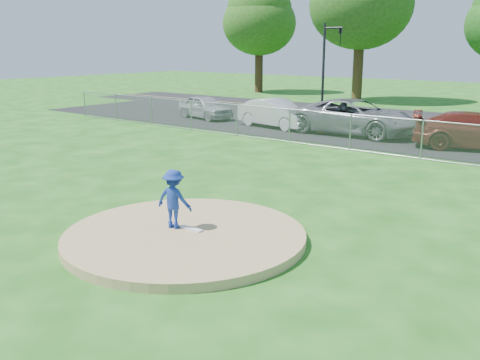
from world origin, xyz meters
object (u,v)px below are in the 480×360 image
object	(u,v)px
traffic_signal_left	(327,60)
parked_car_silver	(205,107)
pitcher	(174,199)
parked_car_gray	(354,117)
parked_car_white	(276,113)
tree_far_left	(259,14)
traffic_cone	(321,125)
parked_car_darkred	(479,131)

from	to	relation	value
traffic_signal_left	parked_car_silver	size ratio (longest dim) A/B	1.40
traffic_signal_left	pitcher	xyz separation A→B (m)	(8.37, -21.92, -2.49)
parked_car_gray	parked_car_white	bearing A→B (deg)	94.87
tree_far_left	parked_car_gray	bearing A→B (deg)	-43.23
tree_far_left	pitcher	size ratio (longest dim) A/B	7.93
parked_car_gray	parked_car_silver	bearing A→B (deg)	89.75
traffic_cone	parked_car_white	distance (m)	2.75
pitcher	tree_far_left	bearing A→B (deg)	-67.99
pitcher	traffic_cone	world-z (taller)	pitcher
tree_far_left	parked_car_gray	world-z (taller)	tree_far_left
traffic_signal_left	pitcher	world-z (taller)	traffic_signal_left
pitcher	parked_car_silver	xyz separation A→B (m)	(-13.03, 15.70, -0.19)
tree_far_left	pitcher	bearing A→B (deg)	-56.73
pitcher	traffic_cone	xyz separation A→B (m)	(-4.93, 15.39, -0.51)
traffic_signal_left	parked_car_white	xyz separation A→B (m)	(0.72, -6.58, -2.61)
traffic_cone	parked_car_gray	distance (m)	1.72
traffic_cone	parked_car_silver	distance (m)	8.11
tree_far_left	parked_car_white	world-z (taller)	tree_far_left
tree_far_left	parked_car_white	distance (m)	23.32
traffic_signal_left	parked_car_silver	xyz separation A→B (m)	(-4.66, -6.22, -2.67)
tree_far_left	parked_car_darkred	size ratio (longest dim) A/B	2.02
parked_car_silver	parked_car_white	distance (m)	5.39
tree_far_left	parked_car_silver	size ratio (longest dim) A/B	2.68
traffic_cone	parked_car_silver	size ratio (longest dim) A/B	0.18
parked_car_white	parked_car_silver	bearing A→B (deg)	94.38
tree_far_left	parked_car_gray	xyz separation A→B (m)	(18.28, -17.18, -6.19)
parked_car_gray	parked_car_darkred	size ratio (longest dim) A/B	1.16
pitcher	parked_car_silver	bearing A→B (deg)	-61.58
parked_car_silver	parked_car_gray	distance (m)	9.70
traffic_signal_left	pitcher	bearing A→B (deg)	-69.11
traffic_signal_left	parked_car_white	size ratio (longest dim) A/B	1.24
tree_far_left	parked_car_darkred	xyz separation A→B (m)	(24.15, -17.52, -6.28)
parked_car_silver	parked_car_gray	world-z (taller)	parked_car_gray
parked_car_silver	parked_car_darkred	world-z (taller)	parked_car_darkred
parked_car_white	parked_car_gray	world-z (taller)	parked_car_gray
parked_car_white	parked_car_darkred	bearing A→B (deg)	-81.33
traffic_cone	parked_car_darkred	bearing A→B (deg)	0.04
tree_far_left	parked_car_gray	distance (m)	25.84
tree_far_left	traffic_cone	world-z (taller)	tree_far_left
parked_car_silver	parked_car_white	bearing A→B (deg)	-81.64
pitcher	parked_car_darkred	xyz separation A→B (m)	(2.55, 15.40, -0.10)
traffic_signal_left	parked_car_darkred	world-z (taller)	traffic_signal_left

